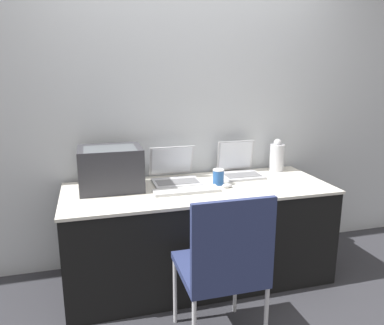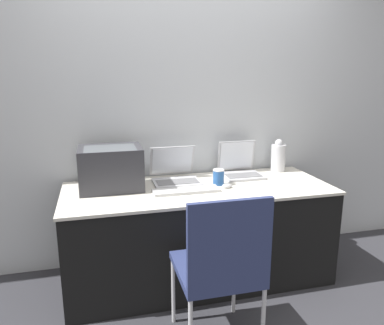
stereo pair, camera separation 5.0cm
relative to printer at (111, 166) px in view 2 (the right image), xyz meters
The scene contains 11 objects.
ground_plane 1.20m from the printer, 38.39° to the right, with size 14.00×14.00×0.00m, color #333338.
wall_back 0.80m from the printer, 26.66° to the left, with size 8.00×0.05×2.60m.
table 0.83m from the printer, 11.06° to the right, with size 1.95×0.76×0.73m.
printer is the anchor object (origin of this frame).
laptop_left 0.50m from the printer, ahead, with size 0.35×0.36×0.26m.
laptop_right 1.05m from the printer, ahead, with size 0.32×0.31×0.27m.
external_keyboard 0.57m from the printer, 22.47° to the right, with size 0.47×0.14×0.02m.
coffee_cup 0.79m from the printer, ahead, with size 0.09×0.09×0.12m.
mouse 0.85m from the printer, 13.32° to the right, with size 0.07×0.05×0.03m.
metal_pitcher 1.41m from the printer, ahead, with size 0.12×0.12×0.27m.
chair 1.11m from the printer, 60.05° to the right, with size 0.44×0.48×0.96m.
Camera 2 is at (-0.70, -2.16, 1.56)m, focal length 35.00 mm.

